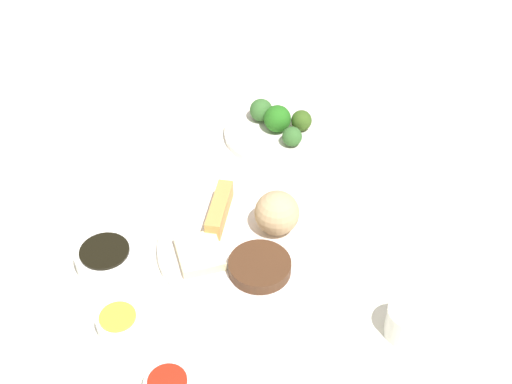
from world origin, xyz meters
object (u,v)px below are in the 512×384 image
object	(u,v)px
sauce_ramekin_hot_mustard	(119,324)
main_plate	(239,246)
soy_sauce_bowl	(106,259)
teacup	(407,322)
broccoli_plate	(278,133)

from	to	relation	value
sauce_ramekin_hot_mustard	main_plate	bearing A→B (deg)	15.83
soy_sauce_bowl	main_plate	bearing A→B (deg)	-17.19
teacup	sauce_ramekin_hot_mustard	bearing A→B (deg)	152.08
main_plate	teacup	distance (m)	0.29
broccoli_plate	soy_sauce_bowl	xyz separation A→B (m)	(-0.39, -0.17, 0.01)
sauce_ramekin_hot_mustard	teacup	size ratio (longest dim) A/B	1.04
main_plate	soy_sauce_bowl	xyz separation A→B (m)	(-0.20, 0.06, 0.01)
main_plate	sauce_ramekin_hot_mustard	xyz separation A→B (m)	(-0.22, -0.06, 0.01)
sauce_ramekin_hot_mustard	soy_sauce_bowl	bearing A→B (deg)	80.26
main_plate	soy_sauce_bowl	distance (m)	0.21
soy_sauce_bowl	teacup	distance (m)	0.46
main_plate	soy_sauce_bowl	world-z (taller)	soy_sauce_bowl
main_plate	sauce_ramekin_hot_mustard	world-z (taller)	sauce_ramekin_hot_mustard
broccoli_plate	teacup	distance (m)	0.49
sauce_ramekin_hot_mustard	teacup	distance (m)	0.41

